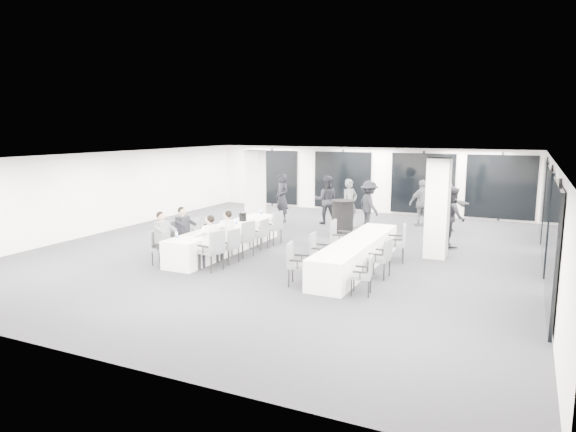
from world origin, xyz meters
name	(u,v)px	position (x,y,z in m)	size (l,w,h in m)	color
room	(328,201)	(0.89, 1.11, 1.39)	(14.04, 16.04, 2.84)	#25252A
column_left	(255,188)	(-2.80, 3.20, 1.40)	(0.60, 0.60, 2.80)	silver
column_right	(437,208)	(4.20, 1.00, 1.40)	(0.60, 0.60, 2.80)	silver
banquet_table_main	(226,239)	(-1.56, -0.88, 0.38)	(0.90, 5.00, 0.75)	white
banquet_table_side	(357,254)	(2.53, -1.07, 0.38)	(0.90, 5.00, 0.75)	white
cocktail_table	(343,217)	(0.70, 3.11, 0.58)	(0.83, 0.83, 1.15)	black
chair_main_left_near	(159,245)	(-2.38, -2.93, 0.52)	(0.54, 0.57, 0.91)	#53565B
chair_main_left_second	(181,236)	(-2.39, -1.98, 0.59)	(0.63, 0.66, 1.03)	#53565B
chair_main_left_mid	(200,232)	(-2.39, -1.05, 0.53)	(0.54, 0.58, 0.94)	#53565B
chair_main_left_fourth	(212,229)	(-2.38, -0.41, 0.50)	(0.48, 0.52, 0.88)	#53565B
chair_main_left_far	(231,223)	(-2.38, 0.73, 0.53)	(0.57, 0.59, 0.93)	#53565B
chair_main_right_near	(213,248)	(-0.72, -2.86, 0.60)	(0.62, 0.66, 1.04)	#53565B
chair_main_right_second	(230,244)	(-0.73, -2.01, 0.53)	(0.55, 0.59, 0.93)	#53565B
chair_main_right_mid	(245,237)	(-0.72, -1.25, 0.58)	(0.62, 0.65, 1.02)	#53565B
chair_main_right_fourth	(261,232)	(-0.73, -0.26, 0.52)	(0.51, 0.55, 0.92)	#53565B
chair_main_right_far	(274,225)	(-0.72, 0.59, 0.59)	(0.59, 0.63, 1.04)	#53565B
chair_side_left_near	(296,261)	(1.69, -3.08, 0.57)	(0.60, 0.63, 1.00)	#53565B
chair_side_left_mid	(318,249)	(1.69, -1.71, 0.55)	(0.54, 0.59, 0.97)	#53565B
chair_side_left_far	(338,236)	(1.68, -0.12, 0.59)	(0.57, 0.62, 1.04)	#53565B
chair_side_right_near	(365,273)	(3.35, -3.10, 0.50)	(0.51, 0.54, 0.88)	#53565B
chair_side_right_mid	(382,256)	(3.36, -1.67, 0.56)	(0.53, 0.58, 0.98)	#53565B
chair_side_right_far	(399,241)	(3.36, 0.02, 0.59)	(0.63, 0.66, 1.04)	#53565B
seated_guest_a	(164,235)	(-2.22, -2.92, 0.81)	(0.50, 0.38, 1.44)	#57595E
seated_guest_b	(185,229)	(-2.22, -2.00, 0.81)	(0.50, 0.38, 1.44)	black
seated_guest_c	(208,239)	(-0.89, -2.84, 0.81)	(0.50, 0.38, 1.44)	white
seated_guest_d	(225,233)	(-0.89, -1.99, 0.81)	(0.50, 0.38, 1.44)	white
standing_guest_a	(350,200)	(0.58, 4.20, 1.01)	(0.74, 0.60, 2.03)	#57595E
standing_guest_b	(326,197)	(-0.47, 4.55, 1.04)	(1.01, 0.61, 2.08)	black
standing_guest_c	(369,202)	(1.28, 4.35, 0.98)	(1.27, 0.65, 1.97)	black
standing_guest_d	(422,200)	(2.95, 5.58, 0.98)	(1.16, 0.65, 1.97)	#57595E
standing_guest_f	(446,203)	(3.87, 5.04, 1.01)	(1.85, 0.71, 2.01)	#57595E
standing_guest_g	(282,195)	(-2.17, 4.20, 1.07)	(0.78, 0.63, 2.15)	black
standing_guest_h	(452,213)	(4.40, 2.55, 1.06)	(1.02, 0.62, 2.12)	black
ice_bucket_near	(208,228)	(-1.54, -1.85, 0.88)	(0.22, 0.22, 0.25)	black
ice_bucket_far	(243,217)	(-1.56, 0.10, 0.88)	(0.24, 0.24, 0.27)	black
water_bottle_a	(177,236)	(-1.74, -3.01, 0.86)	(0.07, 0.07, 0.21)	silver
water_bottle_b	(236,222)	(-1.33, -0.67, 0.85)	(0.07, 0.07, 0.21)	silver
water_bottle_c	(261,212)	(-1.53, 1.27, 0.86)	(0.07, 0.07, 0.22)	silver
plate_a	(196,235)	(-1.58, -2.40, 0.76)	(0.21, 0.21, 0.03)	white
plate_b	(199,236)	(-1.42, -2.48, 0.76)	(0.19, 0.19, 0.03)	white
plate_c	(220,228)	(-1.55, -1.23, 0.76)	(0.20, 0.20, 0.03)	white
wine_glass	(190,235)	(-1.35, -2.96, 0.88)	(0.07, 0.07, 0.18)	silver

